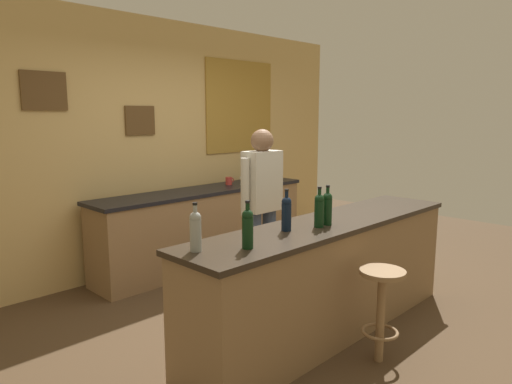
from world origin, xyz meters
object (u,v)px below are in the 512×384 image
wine_glass_b (263,174)px  wine_glass_d (279,171)px  wine_glass_a (242,176)px  wine_bottle_e (327,207)px  wine_bottle_a (195,230)px  wine_bottle_b (248,227)px  wine_bottle_c (286,212)px  bartender (262,203)px  coffee_mug (229,181)px  wine_bottle_d (319,209)px  wine_glass_c (266,172)px  bar_stool (381,300)px

wine_glass_b → wine_glass_d: (0.31, 0.01, 0.00)m
wine_glass_a → wine_bottle_e: bearing=-117.4°
wine_bottle_a → wine_bottle_b: (0.27, -0.18, 0.00)m
wine_bottle_a → wine_bottle_c: size_ratio=1.00×
bartender → coffee_mug: size_ratio=12.96×
wine_bottle_b → wine_bottle_d: bearing=1.7°
wine_bottle_e → wine_glass_d: bearing=50.0°
bartender → wine_glass_c: size_ratio=10.45×
wine_bottle_d → wine_bottle_e: (0.10, 0.00, 0.00)m
bar_stool → wine_glass_a: (1.07, 2.55, 0.55)m
wine_bottle_d → wine_glass_b: bearing=53.6°
wine_bottle_b → wine_bottle_e: same height
wine_bottle_e → coffee_mug: size_ratio=2.45×
wine_bottle_b → wine_glass_d: wine_bottle_b is taller
wine_bottle_a → wine_glass_a: wine_bottle_a is taller
wine_bottle_d → wine_glass_d: bearing=48.3°
wine_bottle_d → bar_stool: bearing=-79.4°
wine_bottle_c → wine_glass_c: size_ratio=1.97×
bartender → wine_bottle_d: bearing=-110.4°
wine_glass_c → wine_bottle_d: bearing=-128.0°
wine_bottle_a → wine_glass_a: bearing=40.8°
wine_glass_a → wine_glass_c: bearing=3.1°
wine_bottle_e → wine_glass_d: (1.70, 2.03, -0.05)m
wine_glass_b → coffee_mug: wine_glass_b is taller
bar_stool → wine_bottle_b: wine_bottle_b is taller
wine_bottle_a → wine_glass_b: bearing=36.4°
wine_bottle_b → wine_bottle_d: (0.77, 0.02, 0.00)m
wine_glass_c → wine_bottle_b: bearing=-138.6°
wine_glass_b → wine_bottle_a: bearing=-143.6°
wine_bottle_c → wine_glass_b: size_ratio=1.97×
wine_bottle_d → wine_glass_b: 2.51m
bar_stool → wine_glass_c: (1.53, 2.57, 0.55)m
wine_bottle_b → wine_glass_b: 3.04m
wine_bottle_c → wine_glass_a: 2.42m
wine_bottle_c → wine_glass_d: wine_bottle_c is taller
wine_bottle_a → wine_glass_c: bearing=35.9°
wine_glass_c → coffee_mug: bearing=172.3°
wine_bottle_d → bartender: bearing=69.6°
wine_bottle_b → wine_bottle_e: bearing=1.6°
wine_glass_b → wine_glass_a: bearing=173.5°
wine_bottle_c → wine_glass_a: (1.42, 1.95, -0.05)m
wine_glass_d → coffee_mug: (-0.77, 0.13, -0.06)m
wine_bottle_c → coffee_mug: size_ratio=2.45×
bartender → wine_glass_c: bartender is taller
wine_bottle_c → wine_glass_b: (1.74, 1.92, -0.05)m
wine_bottle_b → wine_bottle_c: bearing=13.6°
wine_bottle_a → bartender: bearing=29.0°
wine_bottle_d → wine_glass_d: wine_bottle_d is taller
wine_glass_a → wine_bottle_b: bearing=-132.9°
wine_glass_a → wine_bottle_a: bearing=-139.2°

